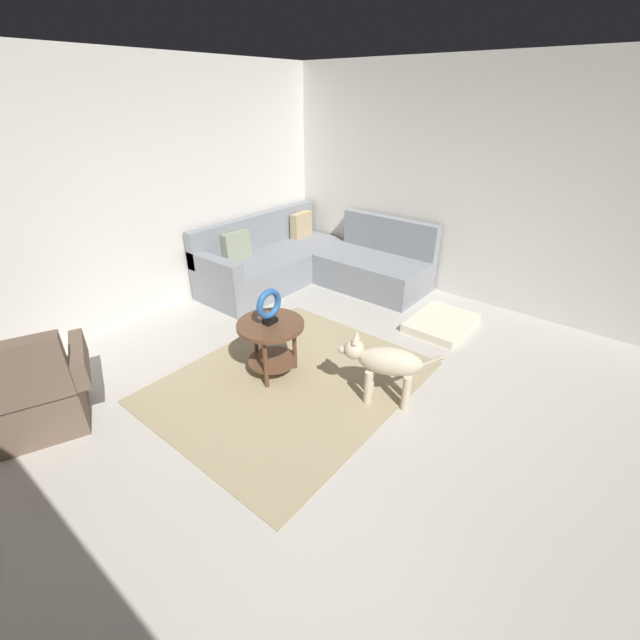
{
  "coord_description": "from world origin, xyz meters",
  "views": [
    {
      "loc": [
        -2.08,
        -1.46,
        2.33
      ],
      "look_at": [
        0.45,
        0.6,
        0.55
      ],
      "focal_mm": 23.5,
      "sensor_mm": 36.0,
      "label": 1
    }
  ],
  "objects_px": {
    "side_table": "(271,335)",
    "dog_bed_mat": "(441,323)",
    "torus_sculpture": "(269,306)",
    "dog": "(385,363)",
    "armchair": "(34,395)",
    "sectional_couch": "(310,263)"
  },
  "relations": [
    {
      "from": "armchair",
      "to": "dog",
      "type": "height_order",
      "value": "armchair"
    },
    {
      "from": "sectional_couch",
      "to": "torus_sculpture",
      "type": "xyz_separation_m",
      "value": [
        -1.84,
        -1.1,
        0.42
      ]
    },
    {
      "from": "sectional_couch",
      "to": "dog_bed_mat",
      "type": "distance_m",
      "value": 1.96
    },
    {
      "from": "armchair",
      "to": "sectional_couch",
      "type": "bearing_deg",
      "value": 26.31
    },
    {
      "from": "side_table",
      "to": "dog_bed_mat",
      "type": "xyz_separation_m",
      "value": [
        1.84,
        -0.84,
        -0.37
      ]
    },
    {
      "from": "torus_sculpture",
      "to": "armchair",
      "type": "bearing_deg",
      "value": 151.96
    },
    {
      "from": "sectional_couch",
      "to": "dog",
      "type": "xyz_separation_m",
      "value": [
        -1.53,
        -2.1,
        0.09
      ]
    },
    {
      "from": "dog",
      "to": "dog_bed_mat",
      "type": "bearing_deg",
      "value": -19.59
    },
    {
      "from": "sectional_couch",
      "to": "torus_sculpture",
      "type": "relative_size",
      "value": 6.9
    },
    {
      "from": "armchair",
      "to": "torus_sculpture",
      "type": "distance_m",
      "value": 1.9
    },
    {
      "from": "sectional_couch",
      "to": "side_table",
      "type": "bearing_deg",
      "value": -149.03
    },
    {
      "from": "torus_sculpture",
      "to": "sectional_couch",
      "type": "bearing_deg",
      "value": 30.97
    },
    {
      "from": "torus_sculpture",
      "to": "dog_bed_mat",
      "type": "distance_m",
      "value": 2.12
    },
    {
      "from": "side_table",
      "to": "dog_bed_mat",
      "type": "height_order",
      "value": "side_table"
    },
    {
      "from": "sectional_couch",
      "to": "torus_sculpture",
      "type": "bearing_deg",
      "value": -149.03
    },
    {
      "from": "dog_bed_mat",
      "to": "dog",
      "type": "xyz_separation_m",
      "value": [
        -1.53,
        -0.16,
        0.33
      ]
    },
    {
      "from": "armchair",
      "to": "dog_bed_mat",
      "type": "xyz_separation_m",
      "value": [
        3.48,
        -1.71,
        -0.28
      ]
    },
    {
      "from": "side_table",
      "to": "dog_bed_mat",
      "type": "distance_m",
      "value": 2.05
    },
    {
      "from": "dog_bed_mat",
      "to": "dog",
      "type": "relative_size",
      "value": 1.02
    },
    {
      "from": "torus_sculpture",
      "to": "dog",
      "type": "height_order",
      "value": "torus_sculpture"
    },
    {
      "from": "side_table",
      "to": "dog_bed_mat",
      "type": "relative_size",
      "value": 0.75
    },
    {
      "from": "torus_sculpture",
      "to": "dog",
      "type": "xyz_separation_m",
      "value": [
        0.31,
        -0.99,
        -0.33
      ]
    }
  ]
}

